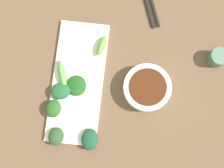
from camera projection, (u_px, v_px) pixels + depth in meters
The scene contains 11 objects.
tabletop at pixel (113, 82), 0.89m from camera, with size 2.10×2.10×0.02m, color brown.
sauce_bowl at pixel (147, 88), 0.85m from camera, with size 0.15×0.15×0.05m.
serving_plate at pixel (78, 82), 0.88m from camera, with size 0.16×0.39×0.01m, color silver.
broccoli_leafy_0 at pixel (61, 91), 0.85m from camera, with size 0.06×0.05×0.03m, color #215A32.
broccoli_stalk_1 at pixel (102, 46), 0.87m from camera, with size 0.02×0.07×0.03m, color #67A140.
broccoli_leafy_2 at pixel (77, 85), 0.86m from camera, with size 0.06×0.06×0.02m, color #1D521C.
broccoli_leafy_3 at pixel (56, 136), 0.83m from camera, with size 0.05×0.05×0.03m, color #2B4C2A.
broccoli_stalk_4 at pixel (63, 74), 0.86m from camera, with size 0.02×0.10×0.02m, color #60A851.
broccoli_leafy_5 at pixel (90, 139), 0.83m from camera, with size 0.05×0.06×0.03m, color #194931.
broccoli_leafy_6 at pixel (53, 108), 0.84m from camera, with size 0.05×0.05×0.03m, color #295521.
tea_cup at pixel (218, 58), 0.87m from camera, with size 0.06×0.06×0.05m, color #4E715D.
Camera 1 is at (-0.01, 0.14, 0.89)m, focal length 44.53 mm.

